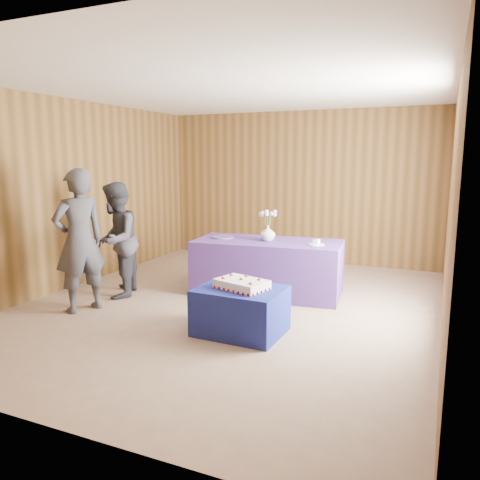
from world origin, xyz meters
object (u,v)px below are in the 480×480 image
Objects in this scene: cake_table at (240,311)px; sheet_cake at (242,284)px; serving_table at (267,267)px; guest_right at (116,240)px; vase at (268,233)px; guest_left at (79,241)px.

cake_table is 0.30m from sheet_cake.
sheet_cake is (0.28, -1.53, 0.17)m from serving_table.
sheet_cake is 2.20m from guest_right.
sheet_cake is 1.58m from vase.
guest_right reaches higher than cake_table.
cake_table is 1.66m from vase.
serving_table is 2.09m from guest_right.
guest_left reaches higher than guest_right.
guest_right reaches higher than serving_table.
vase reaches higher than serving_table.
guest_left reaches higher than serving_table.
guest_left is (-1.84, -1.61, 0.50)m from serving_table.
guest_left is at bearing -24.97° from guest_right.
sheet_cake is (0.02, -0.00, 0.30)m from cake_table.
guest_right reaches higher than sheet_cake.
cake_table is 0.51× the size of guest_left.
vase is (-0.27, 1.52, 0.31)m from sheet_cake.
vase is 0.12× the size of guest_left.
vase is (0.00, -0.00, 0.48)m from serving_table.
vase is 2.45m from guest_left.
guest_right is (-2.11, 0.59, 0.23)m from sheet_cake.
serving_table is 1.28× the size of guest_right.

